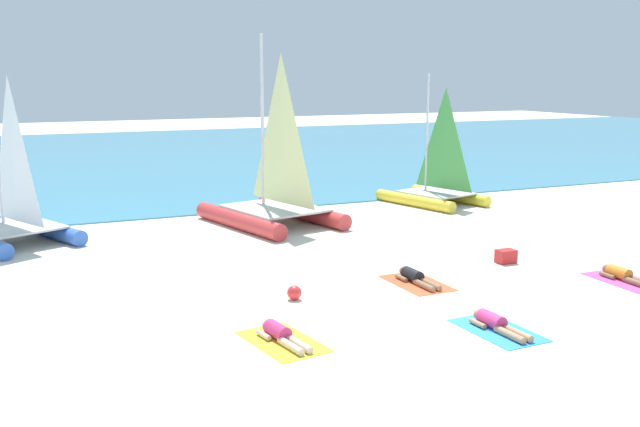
# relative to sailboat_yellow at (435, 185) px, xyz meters

# --- Properties ---
(ground_plane) EXTENTS (120.00, 120.00, 0.00)m
(ground_plane) POSITION_rel_sailboat_yellow_xyz_m (-7.44, -1.51, -0.75)
(ground_plane) COLOR silver
(ocean_water) EXTENTS (120.00, 40.00, 0.05)m
(ocean_water) POSITION_rel_sailboat_yellow_xyz_m (-7.44, 21.46, -0.72)
(ocean_water) COLOR teal
(ocean_water) RESTS_ON ground
(sailboat_yellow) EXTENTS (3.33, 4.33, 5.01)m
(sailboat_yellow) POSITION_rel_sailboat_yellow_xyz_m (0.00, 0.00, 0.00)
(sailboat_yellow) COLOR yellow
(sailboat_yellow) RESTS_ON ground
(sailboat_blue) EXTENTS (4.18, 4.97, 5.53)m
(sailboat_blue) POSITION_rel_sailboat_yellow_xyz_m (-15.20, -0.46, 0.08)
(sailboat_blue) COLOR blue
(sailboat_blue) RESTS_ON ground
(sailboat_red) EXTENTS (4.10, 5.40, 6.30)m
(sailboat_red) POSITION_rel_sailboat_yellow_xyz_m (-7.12, -1.17, 0.19)
(sailboat_red) COLOR #CC3838
(sailboat_red) RESTS_ON ground
(towel_leftmost) EXTENTS (1.38, 2.04, 0.01)m
(towel_leftmost) POSITION_rel_sailboat_yellow_xyz_m (-10.79, -11.43, -0.74)
(towel_leftmost) COLOR yellow
(towel_leftmost) RESTS_ON ground
(sunbather_leftmost) EXTENTS (0.64, 1.57, 0.30)m
(sunbather_leftmost) POSITION_rel_sailboat_yellow_xyz_m (-10.80, -11.36, -0.62)
(sunbather_leftmost) COLOR #D83372
(sunbather_leftmost) RESTS_ON towel_leftmost
(towel_center_left) EXTENTS (1.16, 1.94, 0.01)m
(towel_center_left) POSITION_rel_sailboat_yellow_xyz_m (-6.70, -12.59, -0.74)
(towel_center_left) COLOR #338CD8
(towel_center_left) RESTS_ON ground
(sunbather_center_left) EXTENTS (0.55, 1.56, 0.30)m
(sunbather_center_left) POSITION_rel_sailboat_yellow_xyz_m (-6.70, -12.53, -0.62)
(sunbather_center_left) COLOR #D83372
(sunbather_center_left) RESTS_ON towel_center_left
(towel_center_right) EXTENTS (1.13, 1.92, 0.01)m
(towel_center_right) POSITION_rel_sailboat_yellow_xyz_m (-6.41, -9.11, -0.74)
(towel_center_right) COLOR #EA5933
(towel_center_right) RESTS_ON ground
(sunbather_center_right) EXTENTS (0.55, 1.56, 0.30)m
(sunbather_center_right) POSITION_rel_sailboat_yellow_xyz_m (-6.41, -9.04, -0.62)
(sunbather_center_right) COLOR black
(sunbather_center_right) RESTS_ON towel_center_right
(towel_rightmost) EXTENTS (1.15, 1.93, 0.01)m
(towel_rightmost) POSITION_rel_sailboat_yellow_xyz_m (-1.66, -11.01, -0.74)
(towel_rightmost) COLOR #D84C99
(towel_rightmost) RESTS_ON ground
(sunbather_rightmost) EXTENTS (0.55, 1.56, 0.30)m
(sunbather_rightmost) POSITION_rel_sailboat_yellow_xyz_m (-1.66, -10.95, -0.62)
(sunbather_rightmost) COLOR orange
(sunbather_rightmost) RESTS_ON towel_rightmost
(beach_ball) EXTENTS (0.33, 0.33, 0.33)m
(beach_ball) POSITION_rel_sailboat_yellow_xyz_m (-9.61, -9.10, -0.58)
(beach_ball) COLOR red
(beach_ball) RESTS_ON ground
(cooler_box) EXTENTS (0.50, 0.36, 0.36)m
(cooler_box) POSITION_rel_sailboat_yellow_xyz_m (-3.21, -8.42, -0.57)
(cooler_box) COLOR red
(cooler_box) RESTS_ON ground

